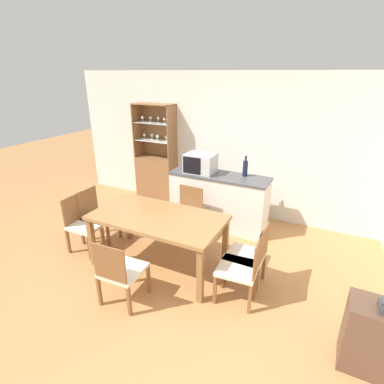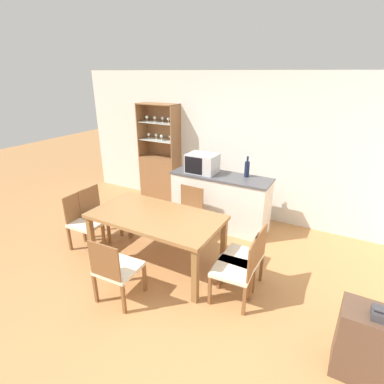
% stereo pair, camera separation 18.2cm
% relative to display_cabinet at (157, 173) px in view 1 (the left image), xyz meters
% --- Properties ---
extents(ground_plane, '(18.00, 18.00, 0.00)m').
position_rel_display_cabinet_xyz_m(ground_plane, '(1.58, -2.43, -0.60)').
color(ground_plane, '#B27A47').
extents(wall_back, '(6.80, 0.06, 2.55)m').
position_rel_display_cabinet_xyz_m(wall_back, '(1.58, 0.20, 0.67)').
color(wall_back, silver).
rests_on(wall_back, ground_plane).
extents(kitchen_counter, '(1.68, 0.54, 0.93)m').
position_rel_display_cabinet_xyz_m(kitchen_counter, '(1.56, -0.49, -0.13)').
color(kitchen_counter, silver).
rests_on(kitchen_counter, ground_plane).
extents(display_cabinet, '(0.81, 0.36, 1.97)m').
position_rel_display_cabinet_xyz_m(display_cabinet, '(0.00, 0.00, 0.00)').
color(display_cabinet, brown).
rests_on(display_cabinet, ground_plane).
extents(dining_table, '(1.75, 0.93, 0.76)m').
position_rel_display_cabinet_xyz_m(dining_table, '(1.27, -1.95, 0.08)').
color(dining_table, olive).
rests_on(dining_table, ground_plane).
extents(dining_chair_side_right_far, '(0.46, 0.46, 0.84)m').
position_rel_display_cabinet_xyz_m(dining_chair_side_right_far, '(2.49, -1.81, -0.17)').
color(dining_chair_side_right_far, beige).
rests_on(dining_chair_side_right_far, ground_plane).
extents(dining_chair_side_left_near, '(0.46, 0.46, 0.84)m').
position_rel_display_cabinet_xyz_m(dining_chair_side_left_near, '(0.06, -2.09, -0.17)').
color(dining_chair_side_left_near, beige).
rests_on(dining_chair_side_left_near, ground_plane).
extents(dining_chair_side_right_near, '(0.48, 0.48, 0.84)m').
position_rel_display_cabinet_xyz_m(dining_chair_side_right_near, '(2.49, -2.08, -0.17)').
color(dining_chair_side_right_near, beige).
rests_on(dining_chair_side_right_near, ground_plane).
extents(dining_chair_side_left_far, '(0.46, 0.46, 0.84)m').
position_rel_display_cabinet_xyz_m(dining_chair_side_left_far, '(0.06, -1.81, -0.17)').
color(dining_chair_side_left_far, beige).
rests_on(dining_chair_side_left_far, ground_plane).
extents(dining_chair_head_far, '(0.46, 0.46, 0.84)m').
position_rel_display_cabinet_xyz_m(dining_chair_head_far, '(1.27, -1.14, -0.17)').
color(dining_chair_head_far, beige).
rests_on(dining_chair_head_far, ground_plane).
extents(dining_chair_head_near, '(0.47, 0.47, 0.84)m').
position_rel_display_cabinet_xyz_m(dining_chair_head_near, '(1.27, -2.75, -0.17)').
color(dining_chair_head_near, beige).
rests_on(dining_chair_head_near, ground_plane).
extents(microwave, '(0.50, 0.38, 0.32)m').
position_rel_display_cabinet_xyz_m(microwave, '(1.22, -0.50, 0.49)').
color(microwave, '#B7BABF').
rests_on(microwave, kitchen_counter).
extents(wine_bottle, '(0.08, 0.08, 0.34)m').
position_rel_display_cabinet_xyz_m(wine_bottle, '(1.96, -0.35, 0.47)').
color(wine_bottle, '#141E38').
rests_on(wine_bottle, kitchen_counter).
extents(side_cabinet, '(0.56, 0.35, 0.69)m').
position_rel_display_cabinet_xyz_m(side_cabinet, '(3.85, -2.43, -0.26)').
color(side_cabinet, brown).
rests_on(side_cabinet, ground_plane).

